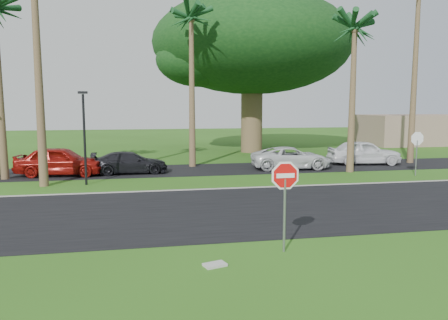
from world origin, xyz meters
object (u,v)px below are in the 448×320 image
object	(u,v)px
car_pickup	(364,153)
stop_sign_far	(417,144)
car_dark	(130,163)
stop_sign_near	(285,188)
car_red	(60,161)
car_minivan	(291,158)

from	to	relation	value
car_pickup	stop_sign_far	bearing A→B (deg)	-166.32
car_dark	car_pickup	bearing A→B (deg)	-88.89
stop_sign_near	car_pickup	xyz separation A→B (m)	(10.92, 15.82, -0.96)
car_red	car_minivan	xyz separation A→B (m)	(13.66, 0.08, -0.14)
stop_sign_far	car_red	xyz separation A→B (m)	(-19.74, 3.68, -0.95)
car_red	car_dark	distance (m)	3.83
car_red	car_minivan	distance (m)	13.66
stop_sign_near	car_pickup	world-z (taller)	stop_sign_near
car_dark	car_minivan	bearing A→B (deg)	-92.87
stop_sign_near	stop_sign_far	bearing A→B (deg)	43.73
stop_sign_near	car_dark	bearing A→B (deg)	106.66
car_red	car_pickup	xyz separation A→B (m)	(19.17, 1.14, -0.01)
car_red	car_dark	xyz separation A→B (m)	(3.82, 0.10, -0.20)
car_red	stop_sign_far	bearing A→B (deg)	-94.11
car_minivan	car_pickup	distance (m)	5.61
stop_sign_near	car_red	world-z (taller)	stop_sign_near
car_red	stop_sign_near	bearing A→B (deg)	-144.24
stop_sign_far	car_dark	world-z (taller)	stop_sign_far
car_red	car_minivan	world-z (taller)	car_red
stop_sign_near	car_minivan	xyz separation A→B (m)	(5.41, 14.76, -1.09)
stop_sign_near	car_dark	distance (m)	15.46
car_pickup	car_red	bearing A→B (deg)	100.25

